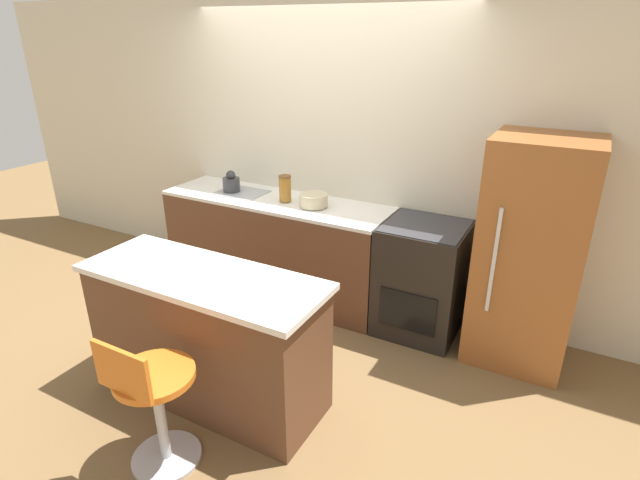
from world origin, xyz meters
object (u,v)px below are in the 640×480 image
oven_range (421,279)px  mixing_bowl (314,200)px  refrigerator (529,255)px  kettle (231,183)px  stool_chair (154,402)px

oven_range → mixing_bowl: mixing_bowl is taller
refrigerator → mixing_bowl: refrigerator is taller
refrigerator → kettle: bearing=-179.6°
stool_chair → oven_range: bearing=67.8°
oven_range → mixing_bowl: 1.11m
kettle → mixing_bowl: 0.87m
refrigerator → kettle: size_ratio=8.47×
stool_chair → mixing_bowl: mixing_bowl is taller
oven_range → mixing_bowl: size_ratio=3.86×
oven_range → refrigerator: refrigerator is taller
mixing_bowl → refrigerator: bearing=0.7°
stool_chair → kettle: (-1.01, 2.05, 0.57)m
stool_chair → kettle: size_ratio=4.44×
mixing_bowl → kettle: bearing=180.0°
refrigerator → kettle: (-2.61, -0.02, 0.17)m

